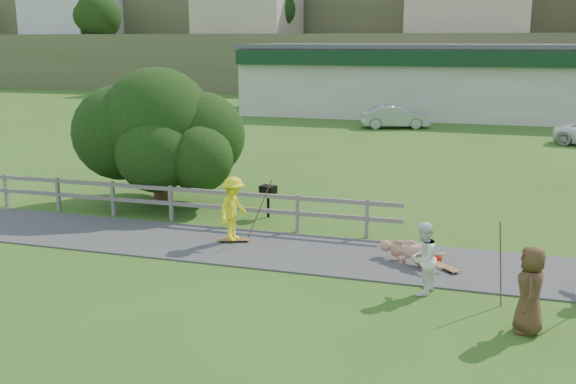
# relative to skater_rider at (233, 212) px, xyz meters

# --- Properties ---
(ground) EXTENTS (260.00, 260.00, 0.00)m
(ground) POSITION_rel_skater_rider_xyz_m (1.37, -1.78, -0.87)
(ground) COLOR #345B1A
(ground) RESTS_ON ground
(path) EXTENTS (34.00, 3.00, 0.04)m
(path) POSITION_rel_skater_rider_xyz_m (1.37, -0.28, -0.85)
(path) COLOR #353537
(path) RESTS_ON ground
(fence) EXTENTS (15.05, 0.10, 1.10)m
(fence) POSITION_rel_skater_rider_xyz_m (-3.24, 1.52, -0.15)
(fence) COLOR slate
(fence) RESTS_ON ground
(strip_mall) EXTENTS (32.50, 10.75, 5.10)m
(strip_mall) POSITION_rel_skater_rider_xyz_m (5.37, 33.16, 1.71)
(strip_mall) COLOR #B8B4A2
(strip_mall) RESTS_ON ground
(skater_rider) EXTENTS (0.84, 1.22, 1.74)m
(skater_rider) POSITION_rel_skater_rider_xyz_m (0.00, 0.00, 0.00)
(skater_rider) COLOR #F7F517
(skater_rider) RESTS_ON ground
(skater_fallen) EXTENTS (1.29, 1.75, 0.65)m
(skater_fallen) POSITION_rel_skater_rider_xyz_m (4.79, -0.42, -0.54)
(skater_fallen) COLOR tan
(skater_fallen) RESTS_ON ground
(spectator_a) EXTENTS (0.79, 0.91, 1.60)m
(spectator_a) POSITION_rel_skater_rider_xyz_m (5.20, -2.16, -0.07)
(spectator_a) COLOR white
(spectator_a) RESTS_ON ground
(spectator_c) EXTENTS (0.56, 0.84, 1.69)m
(spectator_c) POSITION_rel_skater_rider_xyz_m (7.29, -3.50, -0.02)
(spectator_c) COLOR #513420
(spectator_c) RESTS_ON ground
(car_silver) EXTENTS (4.49, 2.69, 1.40)m
(car_silver) POSITION_rel_skater_rider_xyz_m (1.09, 24.76, -0.17)
(car_silver) COLOR #9FA2A7
(car_silver) RESTS_ON ground
(tree) EXTENTS (6.00, 6.00, 3.30)m
(tree) POSITION_rel_skater_rider_xyz_m (-3.99, 3.44, 0.78)
(tree) COLOR black
(tree) RESTS_ON ground
(bbq) EXTENTS (0.54, 0.46, 1.01)m
(bbq) POSITION_rel_skater_rider_xyz_m (0.07, 2.75, -0.37)
(bbq) COLOR black
(bbq) RESTS_ON ground
(longboard_rider) EXTENTS (0.86, 0.47, 0.09)m
(longboard_rider) POSITION_rel_skater_rider_xyz_m (0.00, 0.00, -0.82)
(longboard_rider) COLOR brown
(longboard_rider) RESTS_ON ground
(longboard_fallen) EXTENTS (0.82, 0.83, 0.10)m
(longboard_fallen) POSITION_rel_skater_rider_xyz_m (5.59, -0.52, -0.82)
(longboard_fallen) COLOR brown
(longboard_fallen) RESTS_ON ground
(helmet) EXTENTS (0.27, 0.27, 0.27)m
(helmet) POSITION_rel_skater_rider_xyz_m (5.39, -0.07, -0.74)
(helmet) COLOR red
(helmet) RESTS_ON ground
(pole_rider) EXTENTS (0.03, 0.03, 1.90)m
(pole_rider) POSITION_rel_skater_rider_xyz_m (0.60, 0.40, 0.08)
(pole_rider) COLOR brown
(pole_rider) RESTS_ON ground
(pole_spec_left) EXTENTS (0.03, 0.03, 1.81)m
(pole_spec_left) POSITION_rel_skater_rider_xyz_m (6.79, -2.37, 0.04)
(pole_spec_left) COLOR brown
(pole_spec_left) RESTS_ON ground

